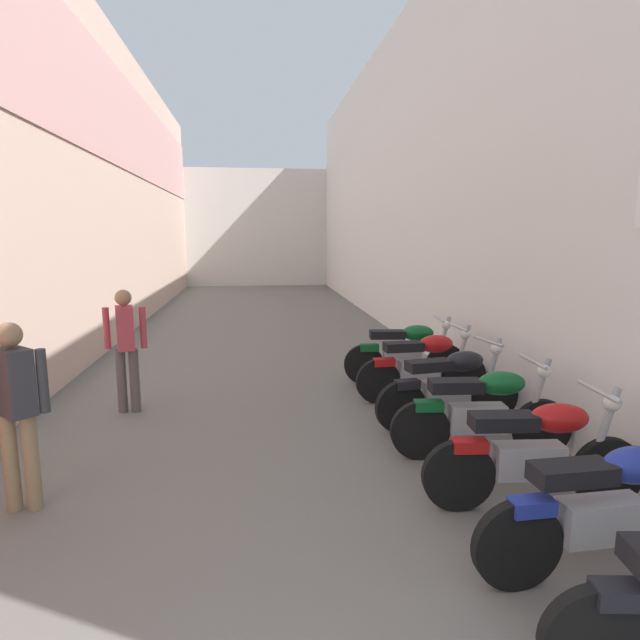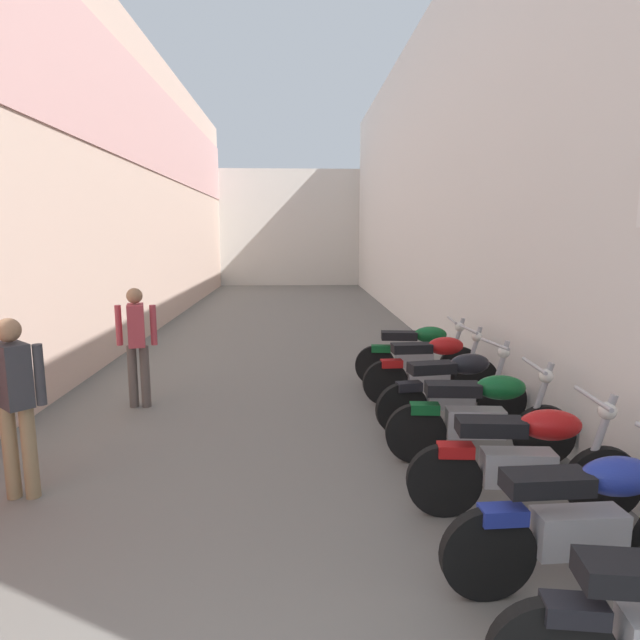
# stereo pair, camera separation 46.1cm
# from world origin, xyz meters

# --- Properties ---
(ground_plane) EXTENTS (38.38, 38.38, 0.00)m
(ground_plane) POSITION_xyz_m (0.00, 9.19, 0.00)
(ground_plane) COLOR #66635E
(building_left) EXTENTS (0.45, 22.38, 6.57)m
(building_left) POSITION_xyz_m (-3.21, 11.15, 3.32)
(building_left) COLOR beige
(building_left) RESTS_ON ground
(building_right) EXTENTS (0.45, 22.38, 6.85)m
(building_right) POSITION_xyz_m (3.22, 11.19, 3.42)
(building_right) COLOR silver
(building_right) RESTS_ON ground
(building_far_end) EXTENTS (9.04, 2.00, 4.99)m
(building_far_end) POSITION_xyz_m (0.00, 23.38, 2.49)
(building_far_end) COLOR beige
(building_far_end) RESTS_ON ground
(motorcycle_second) EXTENTS (1.85, 0.58, 1.04)m
(motorcycle_second) POSITION_xyz_m (2.08, 2.28, 0.50)
(motorcycle_second) COLOR black
(motorcycle_second) RESTS_ON ground
(motorcycle_third) EXTENTS (1.85, 0.58, 1.04)m
(motorcycle_third) POSITION_xyz_m (2.08, 3.18, 0.50)
(motorcycle_third) COLOR black
(motorcycle_third) RESTS_ON ground
(motorcycle_fourth) EXTENTS (1.85, 0.58, 1.04)m
(motorcycle_fourth) POSITION_xyz_m (2.08, 4.18, 0.50)
(motorcycle_fourth) COLOR black
(motorcycle_fourth) RESTS_ON ground
(motorcycle_fifth) EXTENTS (1.84, 0.58, 1.04)m
(motorcycle_fifth) POSITION_xyz_m (2.08, 5.07, 0.50)
(motorcycle_fifth) COLOR black
(motorcycle_fifth) RESTS_ON ground
(motorcycle_sixth) EXTENTS (1.85, 0.58, 1.04)m
(motorcycle_sixth) POSITION_xyz_m (2.08, 6.06, 0.50)
(motorcycle_sixth) COLOR black
(motorcycle_sixth) RESTS_ON ground
(motorcycle_seventh) EXTENTS (1.85, 0.58, 1.04)m
(motorcycle_seventh) POSITION_xyz_m (2.08, 6.88, 0.50)
(motorcycle_seventh) COLOR black
(motorcycle_seventh) RESTS_ON ground
(pedestrian_mid_alley) EXTENTS (0.52, 0.38, 1.57)m
(pedestrian_mid_alley) POSITION_xyz_m (-2.09, 3.69, 0.92)
(pedestrian_mid_alley) COLOR #8C7251
(pedestrian_mid_alley) RESTS_ON ground
(pedestrian_further_down) EXTENTS (0.52, 0.38, 1.57)m
(pedestrian_further_down) POSITION_xyz_m (-1.79, 6.09, 0.92)
(pedestrian_further_down) COLOR #564C47
(pedestrian_further_down) RESTS_ON ground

